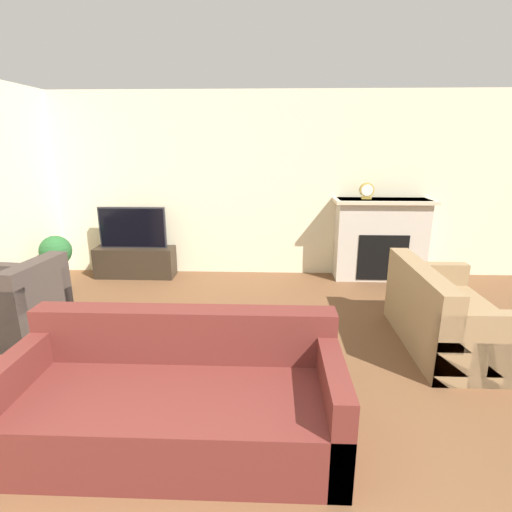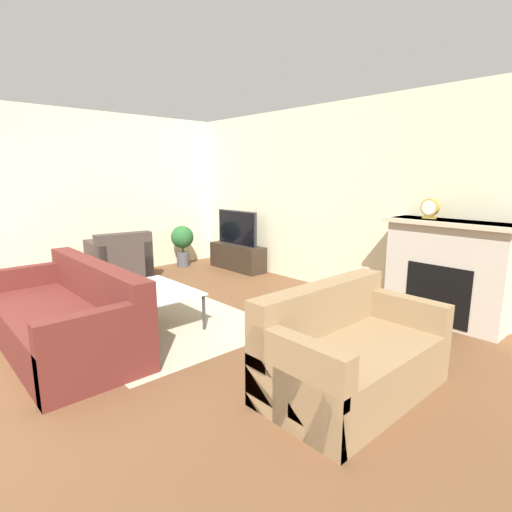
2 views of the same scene
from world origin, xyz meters
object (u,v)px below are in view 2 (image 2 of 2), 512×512
at_px(couch_sectional, 66,319).
at_px(coffee_table, 155,292).
at_px(armchair_by_window, 119,263).
at_px(couch_loveseat, 349,356).
at_px(tv, 237,228).
at_px(mantel_clock, 430,208).
at_px(potted_plant, 182,241).

distance_m(couch_sectional, coffee_table, 0.97).
distance_m(couch_sectional, armchair_by_window, 2.52).
relative_size(couch_loveseat, armchair_by_window, 1.58).
bearing_deg(armchair_by_window, couch_loveseat, 95.61).
xyz_separation_m(tv, couch_loveseat, (3.80, -2.01, -0.47)).
relative_size(armchair_by_window, mantel_clock, 4.10).
distance_m(couch_loveseat, potted_plant, 4.89).
height_order(potted_plant, mantel_clock, mantel_clock).
relative_size(tv, armchair_by_window, 1.05).
xyz_separation_m(coffee_table, potted_plant, (-2.34, 1.83, 0.11)).
bearing_deg(coffee_table, armchair_by_window, 166.78).
height_order(couch_sectional, mantel_clock, mantel_clock).
distance_m(couch_sectional, mantel_clock, 4.12).
xyz_separation_m(tv, armchair_by_window, (-0.63, -1.94, -0.46)).
bearing_deg(mantel_clock, couch_loveseat, -79.45).
distance_m(couch_sectional, potted_plant, 3.62).
distance_m(tv, couch_sectional, 3.71).
xyz_separation_m(tv, coffee_table, (1.47, -2.43, -0.38)).
relative_size(tv, couch_loveseat, 0.66).
bearing_deg(tv, armchair_by_window, -107.93).
height_order(couch_sectional, armchair_by_window, same).
xyz_separation_m(couch_loveseat, mantel_clock, (-0.39, 2.08, 1.02)).
bearing_deg(coffee_table, potted_plant, 142.00).
relative_size(couch_sectional, mantel_clock, 9.59).
xyz_separation_m(armchair_by_window, mantel_clock, (4.04, 2.00, 1.02)).
relative_size(couch_loveseat, potted_plant, 1.96).
xyz_separation_m(couch_loveseat, coffee_table, (-2.33, -0.42, 0.09)).
bearing_deg(mantel_clock, tv, -178.93).
distance_m(tv, mantel_clock, 3.46).
height_order(couch_loveseat, potted_plant, couch_loveseat).
bearing_deg(armchair_by_window, couch_sectional, 61.21).
height_order(couch_loveseat, armchair_by_window, same).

